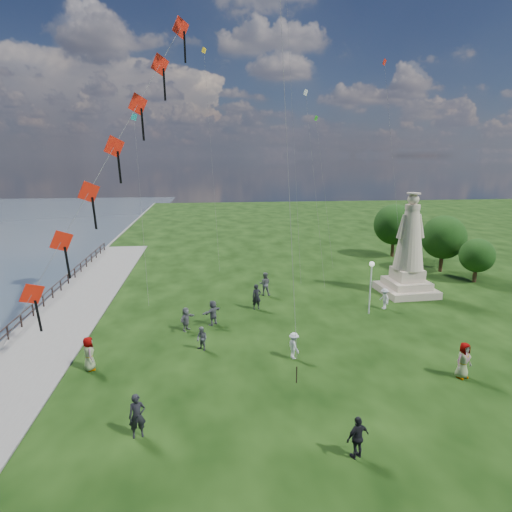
{
  "coord_description": "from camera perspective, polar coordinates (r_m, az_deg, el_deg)",
  "views": [
    {
      "loc": [
        -3.77,
        -16.3,
        11.24
      ],
      "look_at": [
        -1.0,
        8.0,
        5.5
      ],
      "focal_mm": 30.0,
      "sensor_mm": 36.0,
      "label": 1
    }
  ],
  "objects": [
    {
      "name": "waterfront",
      "position": [
        29.99,
        -28.94,
        -10.68
      ],
      "size": [
        200.0,
        200.0,
        1.51
      ],
      "color": "#323E4B",
      "rests_on": "ground"
    },
    {
      "name": "statue",
      "position": [
        37.32,
        19.68,
        -0.07
      ],
      "size": [
        4.33,
        4.33,
        8.38
      ],
      "rotation": [
        0.0,
        0.0,
        0.06
      ],
      "color": "#C3AC94",
      "rests_on": "ground"
    },
    {
      "name": "lamppost",
      "position": [
        31.74,
        15.09,
        -2.63
      ],
      "size": [
        0.36,
        0.36,
        3.92
      ],
      "color": "silver",
      "rests_on": "ground"
    },
    {
      "name": "tree_row",
      "position": [
        47.65,
        21.33,
        2.87
      ],
      "size": [
        7.01,
        14.37,
        5.98
      ],
      "color": "#382314",
      "rests_on": "ground"
    },
    {
      "name": "person_0",
      "position": [
        19.16,
        -15.56,
        -19.86
      ],
      "size": [
        0.77,
        0.6,
        1.88
      ],
      "primitive_type": "imported",
      "rotation": [
        0.0,
        0.0,
        0.23
      ],
      "color": "black",
      "rests_on": "ground"
    },
    {
      "name": "person_1",
      "position": [
        25.86,
        -7.23,
        -10.9
      ],
      "size": [
        0.81,
        0.8,
        1.45
      ],
      "primitive_type": "imported",
      "rotation": [
        0.0,
        0.0,
        -0.77
      ],
      "color": "#595960",
      "rests_on": "ground"
    },
    {
      "name": "person_2",
      "position": [
        24.8,
        5.07,
        -11.81
      ],
      "size": [
        0.78,
        1.1,
        1.55
      ],
      "primitive_type": "imported",
      "rotation": [
        0.0,
        0.0,
        1.86
      ],
      "color": "silver",
      "rests_on": "ground"
    },
    {
      "name": "person_3",
      "position": [
        17.98,
        13.41,
        -22.46
      ],
      "size": [
        1.13,
        0.85,
        1.73
      ],
      "primitive_type": "imported",
      "rotation": [
        0.0,
        0.0,
        3.51
      ],
      "color": "black",
      "rests_on": "ground"
    },
    {
      "name": "person_4",
      "position": [
        25.08,
        25.93,
        -12.4
      ],
      "size": [
        1.08,
        0.85,
        1.93
      ],
      "primitive_type": "imported",
      "rotation": [
        0.0,
        0.0,
        0.32
      ],
      "color": "#595960",
      "rests_on": "ground"
    },
    {
      "name": "person_5",
      "position": [
        28.73,
        -9.31,
        -8.29
      ],
      "size": [
        1.31,
        1.59,
        1.59
      ],
      "primitive_type": "imported",
      "rotation": [
        0.0,
        0.0,
        1.03
      ],
      "color": "#595960",
      "rests_on": "ground"
    },
    {
      "name": "person_6",
      "position": [
        32.1,
        0.08,
        -5.47
      ],
      "size": [
        0.77,
        0.58,
        1.92
      ],
      "primitive_type": "imported",
      "rotation": [
        0.0,
        0.0,
        0.19
      ],
      "color": "black",
      "rests_on": "ground"
    },
    {
      "name": "person_7",
      "position": [
        35.26,
        1.17,
        -3.73
      ],
      "size": [
        1.03,
        0.74,
        1.93
      ],
      "primitive_type": "imported",
      "rotation": [
        0.0,
        0.0,
        2.96
      ],
      "color": "#595960",
      "rests_on": "ground"
    },
    {
      "name": "person_8",
      "position": [
        33.62,
        16.74,
        -5.47
      ],
      "size": [
        0.7,
        1.11,
        1.6
      ],
      "primitive_type": "imported",
      "rotation": [
        0.0,
        0.0,
        -1.4
      ],
      "color": "silver",
      "rests_on": "ground"
    },
    {
      "name": "person_10",
      "position": [
        25.08,
        -21.38,
        -12.03
      ],
      "size": [
        0.86,
        1.06,
        1.87
      ],
      "primitive_type": "imported",
      "rotation": [
        0.0,
        0.0,
        1.96
      ],
      "color": "#595960",
      "rests_on": "ground"
    },
    {
      "name": "person_11",
      "position": [
        29.39,
        -5.76,
        -7.52
      ],
      "size": [
        1.63,
        1.64,
        1.74
      ],
      "primitive_type": "imported",
      "rotation": [
        0.0,
        0.0,
        3.93
      ],
      "color": "#595960",
      "rests_on": "ground"
    },
    {
      "name": "red_kite_train",
      "position": [
        21.37,
        -18.62,
        12.71
      ],
      "size": [
        9.07,
        9.35,
        18.17
      ],
      "color": "black",
      "rests_on": "ground"
    },
    {
      "name": "small_kites",
      "position": [
        41.22,
        3.01,
        18.62
      ],
      "size": [
        22.96,
        14.76,
        27.71
      ],
      "color": "teal",
      "rests_on": "ground"
    }
  ]
}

